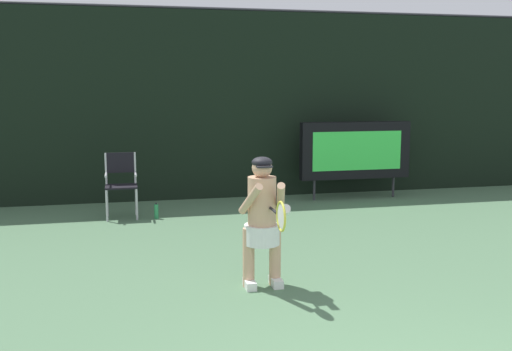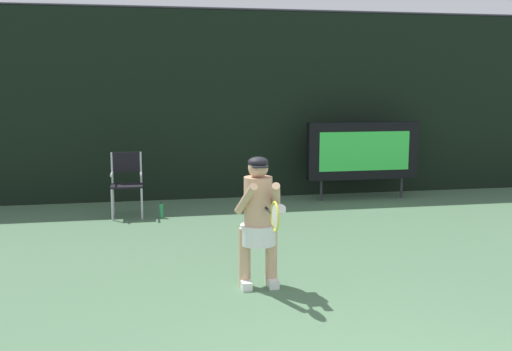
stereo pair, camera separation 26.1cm
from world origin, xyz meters
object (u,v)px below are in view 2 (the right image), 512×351
Objects in this scene: scoreboard at (363,151)px; tennis_player at (258,217)px; water_bottle at (161,211)px; umpire_chair at (127,180)px; tennis_racket at (274,216)px.

scoreboard is 5.45m from tennis_player.
scoreboard reaches higher than water_bottle.
tennis_player is (0.93, -3.65, 0.65)m from water_bottle.
umpire_chair is 0.75× the size of tennis_player.
tennis_racket is at bearing -70.74° from umpire_chair.
tennis_racket reaches higher than water_bottle.
water_bottle is at bearing -22.80° from umpire_chair.
tennis_racket is (1.54, -4.42, 0.29)m from umpire_chair.
scoreboard is 4.51m from umpire_chair.
scoreboard is at bearing 50.04° from tennis_racket.
tennis_racket is at bearing -83.83° from tennis_player.
scoreboard reaches higher than tennis_racket.
tennis_racket is (0.06, -0.53, 0.13)m from tennis_player.
umpire_chair is at bearing 157.20° from water_bottle.
water_bottle is 0.18× the size of tennis_player.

